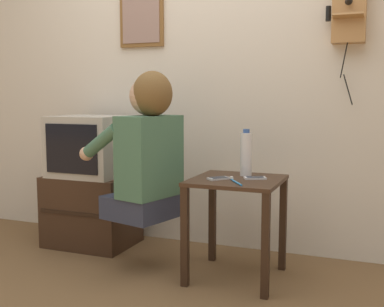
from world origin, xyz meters
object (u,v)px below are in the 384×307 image
person (146,148)px  water_bottle (246,154)px  toothbrush (235,181)px  television (90,146)px  wall_phone_antique (349,8)px  framed_picture (141,19)px  cell_phone_held (219,178)px  cell_phone_spare (255,178)px

person → water_bottle: size_ratio=3.18×
toothbrush → television: bearing=128.8°
wall_phone_antique → toothbrush: (-0.52, -0.63, -0.99)m
framed_picture → toothbrush: bearing=-36.2°
person → cell_phone_held: (0.45, 0.02, -0.16)m
wall_phone_antique → toothbrush: wall_phone_antique is taller
person → toothbrush: (0.57, -0.05, -0.16)m
cell_phone_held → water_bottle: bearing=97.7°
framed_picture → cell_phone_spare: 1.51m
water_bottle → toothbrush: (0.01, -0.24, -0.12)m
cell_phone_held → water_bottle: (0.11, 0.18, 0.13)m
framed_picture → television: bearing=-129.8°
cell_phone_spare → wall_phone_antique: bearing=111.7°
television → person: bearing=-27.6°
framed_picture → water_bottle: size_ratio=1.41×
cell_phone_held → toothbrush: bearing=10.5°
television → water_bottle: (1.16, -0.12, 0.01)m
television → framed_picture: framed_picture is taller
cell_phone_held → cell_phone_spare: (0.19, 0.09, 0.00)m
framed_picture → cell_phone_spare: bearing=-27.6°
wall_phone_antique → toothbrush: 1.28m
framed_picture → toothbrush: framed_picture is taller
cell_phone_spare → water_bottle: bearing=-163.4°
framed_picture → person: bearing=-60.8°
person → water_bottle: 0.59m
water_bottle → wall_phone_antique: bearing=36.1°
wall_phone_antique → cell_phone_held: bearing=-138.5°
water_bottle → toothbrush: water_bottle is taller
person → toothbrush: person is taller
water_bottle → framed_picture: bearing=154.8°
wall_phone_antique → cell_phone_spare: bearing=-133.4°
person → television: size_ratio=1.81×
wall_phone_antique → cell_phone_spare: wall_phone_antique is taller
person → water_bottle: bearing=-55.6°
television → cell_phone_spare: 1.26m
television → cell_phone_held: television is taller
television → cell_phone_held: (1.05, -0.30, -0.12)m
cell_phone_spare → toothbrush: toothbrush is taller
wall_phone_antique → framed_picture: (-1.43, 0.04, 0.03)m
cell_phone_held → person: bearing=-138.4°
wall_phone_antique → television: bearing=-171.1°
television → water_bottle: bearing=-5.8°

